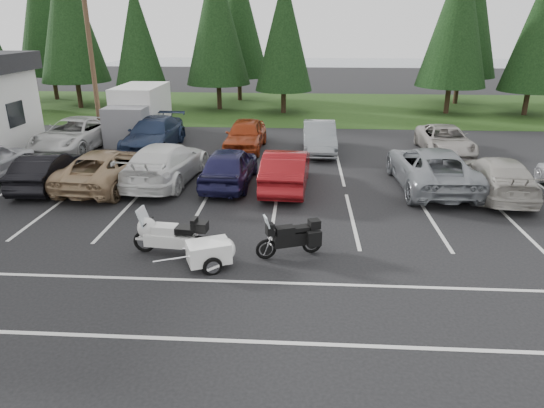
{
  "coord_description": "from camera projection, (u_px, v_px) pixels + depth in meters",
  "views": [
    {
      "loc": [
        1.41,
        -14.52,
        6.35
      ],
      "look_at": [
        0.53,
        -0.5,
        1.06
      ],
      "focal_mm": 32.0,
      "sensor_mm": 36.0,
      "label": 1
    }
  ],
  "objects": [
    {
      "name": "car_far_3",
      "position": [
        319.0,
        137.0,
        24.97
      ],
      "size": [
        1.67,
        4.66,
        1.53
      ],
      "primitive_type": "imported",
      "rotation": [
        0.0,
        0.0,
        0.01
      ],
      "color": "slate",
      "rests_on": "ground"
    },
    {
      "name": "car_far_1",
      "position": [
        154.0,
        134.0,
        25.41
      ],
      "size": [
        2.51,
        5.7,
        1.63
      ],
      "primitive_type": "imported",
      "rotation": [
        0.0,
        0.0,
        -0.04
      ],
      "color": "#1B2845",
      "rests_on": "ground"
    },
    {
      "name": "car_near_2",
      "position": [
        108.0,
        168.0,
        19.77
      ],
      "size": [
        2.96,
        5.66,
        1.52
      ],
      "primitive_type": "imported",
      "rotation": [
        0.0,
        0.0,
        3.06
      ],
      "color": "#9D7E5B",
      "rests_on": "ground"
    },
    {
      "name": "touring_motorcycle",
      "position": [
        170.0,
        232.0,
        13.88
      ],
      "size": [
        2.62,
        1.05,
        1.42
      ],
      "primitive_type": null,
      "rotation": [
        0.0,
        0.0,
        -0.1
      ],
      "color": "silver",
      "rests_on": "ground"
    },
    {
      "name": "conifer_back_a",
      "position": [
        43.0,
        11.0,
        39.72
      ],
      "size": [
        5.28,
        5.28,
        12.3
      ],
      "color": "#332316",
      "rests_on": "ground"
    },
    {
      "name": "car_far_0",
      "position": [
        75.0,
        134.0,
        25.42
      ],
      "size": [
        3.26,
        6.08,
        1.62
      ],
      "primitive_type": "imported",
      "rotation": [
        0.0,
        0.0,
        -0.1
      ],
      "color": "silver",
      "rests_on": "ground"
    },
    {
      "name": "stall_markings",
      "position": [
        262.0,
        206.0,
        17.75
      ],
      "size": [
        32.0,
        16.0,
        0.01
      ],
      "primitive_type": "cube",
      "color": "silver",
      "rests_on": "ground"
    },
    {
      "name": "car_near_5",
      "position": [
        286.0,
        169.0,
        19.45
      ],
      "size": [
        1.95,
        4.92,
        1.59
      ],
      "primitive_type": "imported",
      "rotation": [
        0.0,
        0.0,
        3.09
      ],
      "color": "maroon",
      "rests_on": "ground"
    },
    {
      "name": "car_far_4",
      "position": [
        445.0,
        140.0,
        24.6
      ],
      "size": [
        2.5,
        5.1,
        1.4
      ],
      "primitive_type": "imported",
      "rotation": [
        0.0,
        0.0,
        -0.04
      ],
      "color": "#A19A94",
      "rests_on": "ground"
    },
    {
      "name": "car_near_7",
      "position": [
        497.0,
        176.0,
        18.73
      ],
      "size": [
        2.43,
        5.27,
        1.49
      ],
      "primitive_type": "imported",
      "rotation": [
        0.0,
        0.0,
        3.08
      ],
      "color": "#A9A49B",
      "rests_on": "ground"
    },
    {
      "name": "conifer_back_b",
      "position": [
        238.0,
        16.0,
        39.4
      ],
      "size": [
        4.97,
        4.97,
        11.58
      ],
      "color": "#332316",
      "rests_on": "ground"
    },
    {
      "name": "conifer_7",
      "position": [
        539.0,
        30.0,
        33.16
      ],
      "size": [
        4.27,
        4.27,
        9.94
      ],
      "color": "#332316",
      "rests_on": "ground"
    },
    {
      "name": "conifer_5",
      "position": [
        284.0,
        33.0,
        34.06
      ],
      "size": [
        4.14,
        4.14,
        9.63
      ],
      "color": "#332316",
      "rests_on": "ground"
    },
    {
      "name": "box_truck",
      "position": [
        137.0,
        114.0,
        27.51
      ],
      "size": [
        2.4,
        5.6,
        2.9
      ],
      "primitive_type": null,
      "color": "silver",
      "rests_on": "ground"
    },
    {
      "name": "grass_strip",
      "position": [
        285.0,
        107.0,
        38.29
      ],
      "size": [
        80.0,
        16.0,
        0.01
      ],
      "primitive_type": "cube",
      "color": "#1B3811",
      "rests_on": "ground"
    },
    {
      "name": "car_far_2",
      "position": [
        245.0,
        135.0,
        25.36
      ],
      "size": [
        2.07,
        4.74,
        1.59
      ],
      "primitive_type": "imported",
      "rotation": [
        0.0,
        0.0,
        -0.04
      ],
      "color": "maroon",
      "rests_on": "ground"
    },
    {
      "name": "ground",
      "position": [
        257.0,
        228.0,
        15.88
      ],
      "size": [
        120.0,
        120.0,
        0.0
      ],
      "primitive_type": "plane",
      "color": "black",
      "rests_on": "ground"
    },
    {
      "name": "adventure_motorcycle",
      "position": [
        290.0,
        235.0,
        13.78
      ],
      "size": [
        2.34,
        1.48,
        1.34
      ],
      "primitive_type": null,
      "rotation": [
        0.0,
        0.0,
        0.35
      ],
      "color": "black",
      "rests_on": "ground"
    },
    {
      "name": "car_near_1",
      "position": [
        47.0,
        170.0,
        19.62
      ],
      "size": [
        1.81,
        4.47,
        1.44
      ],
      "primitive_type": "imported",
      "rotation": [
        0.0,
        0.0,
        3.21
      ],
      "color": "black",
      "rests_on": "ground"
    },
    {
      "name": "car_near_3",
      "position": [
        166.0,
        163.0,
        20.2
      ],
      "size": [
        2.88,
        5.92,
        1.66
      ],
      "primitive_type": "imported",
      "rotation": [
        0.0,
        0.0,
        3.04
      ],
      "color": "white",
      "rests_on": "ground"
    },
    {
      "name": "car_near_6",
      "position": [
        431.0,
        168.0,
        19.53
      ],
      "size": [
        2.91,
        6.04,
        1.66
      ],
      "primitive_type": "imported",
      "rotation": [
        0.0,
        0.0,
        3.17
      ],
      "color": "gray",
      "rests_on": "ground"
    },
    {
      "name": "conifer_4",
      "position": [
        216.0,
        19.0,
        35.25
      ],
      "size": [
        4.8,
        4.8,
        11.17
      ],
      "color": "#332316",
      "rests_on": "ground"
    },
    {
      "name": "car_near_4",
      "position": [
        229.0,
        166.0,
        19.86
      ],
      "size": [
        2.11,
        4.78,
        1.6
      ],
      "primitive_type": "imported",
      "rotation": [
        0.0,
        0.0,
        3.09
      ],
      "color": "#1A193F",
      "rests_on": "ground"
    },
    {
      "name": "conifer_3",
      "position": [
        137.0,
        38.0,
        34.62
      ],
      "size": [
        3.87,
        3.87,
        9.02
      ],
      "color": "#332316",
      "rests_on": "ground"
    },
    {
      "name": "utility_pole",
      "position": [
        91.0,
        54.0,
        26.01
      ],
      "size": [
        1.6,
        0.26,
        9.0
      ],
      "color": "#473321",
      "rests_on": "ground"
    },
    {
      "name": "cargo_trailer",
      "position": [
        209.0,
        255.0,
        13.25
      ],
      "size": [
        1.89,
        1.51,
        0.77
      ],
      "primitive_type": null,
      "rotation": [
        0.0,
        0.0,
        0.4
      ],
      "color": "white",
      "rests_on": "ground"
    },
    {
      "name": "conifer_6",
      "position": [
        458.0,
        16.0,
        33.44
      ],
      "size": [
        4.93,
        4.93,
        11.48
      ],
      "color": "#332316",
      "rests_on": "ground"
    },
    {
      "name": "conifer_back_c",
      "position": [
        468.0,
        6.0,
        37.44
      ],
      "size": [
        5.5,
        5.5,
        12.81
      ],
      "color": "#332316",
      "rests_on": "ground"
    },
    {
      "name": "conifer_2",
      "position": [
        68.0,
        13.0,
        35.65
      ],
      "size": [
        5.1,
        5.1,
        11.89
      ],
      "color": "#332316",
      "rests_on": "ground"
    },
    {
      "name": "lake_water",
      "position": [
        322.0,
        71.0,
        67.0
      ],
      "size": [
        70.0,
        50.0,
        0.02
      ],
      "primitive_type": "cube",
      "color": "gray",
      "rests_on": "ground"
    }
  ]
}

